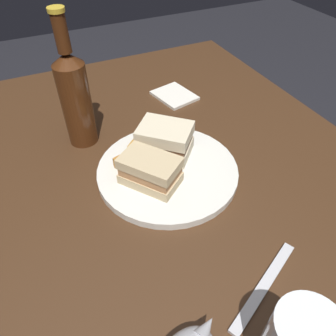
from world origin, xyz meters
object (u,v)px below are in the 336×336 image
at_px(sandwich_half_left, 165,140).
at_px(cider_bottle, 75,97).
at_px(plate, 168,171).
at_px(sandwich_half_right, 150,171).
at_px(napkin, 174,95).
at_px(fork, 264,286).

relative_size(sandwich_half_left, cider_bottle, 0.46).
height_order(plate, sandwich_half_left, sandwich_half_left).
relative_size(plate, cider_bottle, 0.99).
relative_size(sandwich_half_right, napkin, 1.17).
bearing_deg(plate, napkin, 151.45).
relative_size(plate, napkin, 2.60).
xyz_separation_m(sandwich_half_left, cider_bottle, (-0.14, -0.14, 0.06)).
distance_m(sandwich_half_left, napkin, 0.26).
distance_m(sandwich_half_right, fork, 0.28).
relative_size(sandwich_half_left, fork, 0.73).
xyz_separation_m(cider_bottle, napkin, (-0.08, 0.27, -0.11)).
height_order(sandwich_half_left, sandwich_half_right, sandwich_half_left).
relative_size(plate, sandwich_half_left, 2.17).
distance_m(plate, sandwich_half_right, 0.06).
bearing_deg(sandwich_half_left, fork, 1.76).
bearing_deg(fork, plate, -110.27).
bearing_deg(cider_bottle, plate, 34.38).
xyz_separation_m(sandwich_half_left, sandwich_half_right, (0.07, -0.06, -0.00)).
relative_size(cider_bottle, napkin, 2.62).
xyz_separation_m(plate, fork, (0.29, 0.03, -0.00)).
bearing_deg(sandwich_half_left, sandwich_half_right, -42.44).
distance_m(plate, sandwich_half_left, 0.06).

